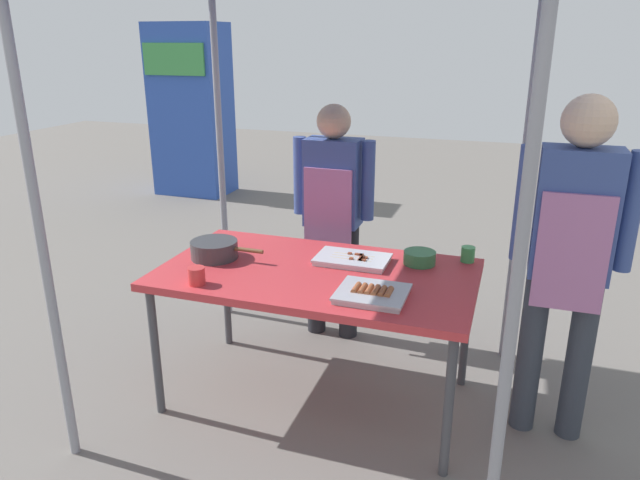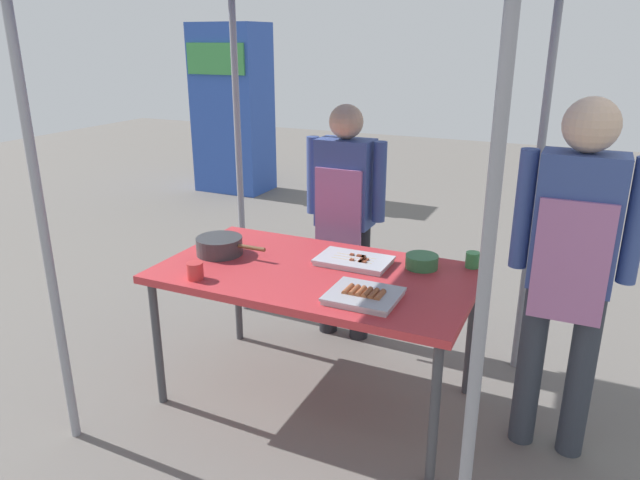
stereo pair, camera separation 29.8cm
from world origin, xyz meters
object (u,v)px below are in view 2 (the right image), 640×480
at_px(cooking_wok, 220,245).
at_px(vendor_woman, 345,206).
at_px(condiment_bowl, 422,261).
at_px(tray_meat_skewers, 354,261).
at_px(stall_table, 316,280).
at_px(drink_cup_near_edge, 195,271).
at_px(neighbor_stall_left, 233,109).
at_px(drink_cup_by_wok, 473,260).
at_px(customer_nearby, 572,255).
at_px(tray_grilled_sausages, 364,296).

distance_m(cooking_wok, vendor_woman, 0.86).
bearing_deg(condiment_bowl, tray_meat_skewers, -164.23).
relative_size(stall_table, cooking_wok, 3.88).
xyz_separation_m(drink_cup_near_edge, neighbor_stall_left, (-2.47, 4.17, 0.24)).
relative_size(drink_cup_near_edge, drink_cup_by_wok, 1.05).
bearing_deg(condiment_bowl, cooking_wok, -166.16).
height_order(condiment_bowl, drink_cup_by_wok, drink_cup_by_wok).
height_order(stall_table, drink_cup_by_wok, drink_cup_by_wok).
bearing_deg(customer_nearby, tray_grilled_sausages, -158.71).
relative_size(tray_meat_skewers, drink_cup_by_wok, 4.70).
xyz_separation_m(stall_table, condiment_bowl, (0.48, 0.27, 0.09)).
bearing_deg(neighbor_stall_left, cooking_wok, -58.13).
bearing_deg(drink_cup_by_wok, tray_grilled_sausages, -121.35).
distance_m(drink_cup_near_edge, drink_cup_by_wok, 1.41).
height_order(tray_grilled_sausages, vendor_woman, vendor_woman).
distance_m(tray_grilled_sausages, condiment_bowl, 0.51).
bearing_deg(stall_table, drink_cup_near_edge, -144.71).
height_order(tray_meat_skewers, condiment_bowl, condiment_bowl).
bearing_deg(cooking_wok, condiment_bowl, 13.84).
height_order(cooking_wok, vendor_woman, vendor_woman).
relative_size(drink_cup_by_wok, neighbor_stall_left, 0.04).
height_order(tray_grilled_sausages, drink_cup_near_edge, drink_cup_near_edge).
relative_size(condiment_bowl, vendor_woman, 0.11).
relative_size(vendor_woman, customer_nearby, 0.91).
bearing_deg(tray_grilled_sausages, drink_cup_near_edge, -171.58).
distance_m(stall_table, cooking_wok, 0.59).
relative_size(tray_meat_skewers, neighbor_stall_left, 0.19).
xyz_separation_m(cooking_wok, condiment_bowl, (1.06, 0.26, -0.02)).
height_order(tray_grilled_sausages, cooking_wok, cooking_wok).
distance_m(drink_cup_by_wok, neighbor_stall_left, 5.04).
xyz_separation_m(condiment_bowl, vendor_woman, (-0.63, 0.47, 0.10)).
xyz_separation_m(tray_grilled_sausages, customer_nearby, (0.83, 0.32, 0.22)).
bearing_deg(cooking_wok, stall_table, -0.45).
bearing_deg(drink_cup_by_wok, stall_table, -151.89).
distance_m(drink_cup_near_edge, neighbor_stall_left, 4.85).
height_order(drink_cup_by_wok, neighbor_stall_left, neighbor_stall_left).
height_order(tray_grilled_sausages, customer_nearby, customer_nearby).
bearing_deg(tray_meat_skewers, drink_cup_near_edge, -140.67).
relative_size(cooking_wok, condiment_bowl, 2.45).
height_order(stall_table, tray_grilled_sausages, tray_grilled_sausages).
bearing_deg(stall_table, customer_nearby, 4.87).
distance_m(tray_meat_skewers, cooking_wok, 0.74).
relative_size(stall_table, vendor_woman, 1.06).
xyz_separation_m(stall_table, tray_grilled_sausages, (0.35, -0.22, 0.07)).
xyz_separation_m(tray_grilled_sausages, drink_cup_near_edge, (-0.84, -0.12, 0.02)).
height_order(drink_cup_by_wok, customer_nearby, customer_nearby).
bearing_deg(tray_grilled_sausages, neighbor_stall_left, 129.22).
xyz_separation_m(stall_table, customer_nearby, (1.18, 0.10, 0.29)).
bearing_deg(drink_cup_by_wok, vendor_woman, 157.60).
xyz_separation_m(tray_grilled_sausages, cooking_wok, (-0.93, 0.23, 0.03)).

